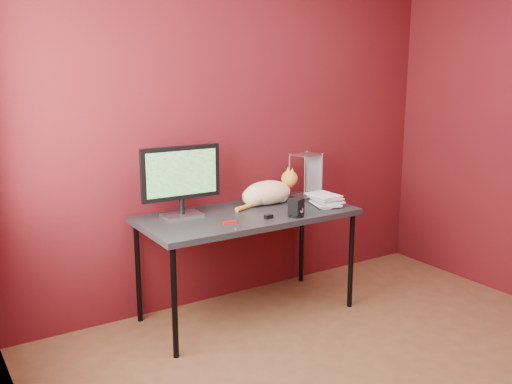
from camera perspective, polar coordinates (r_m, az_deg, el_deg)
room at (r=2.87m, az=16.28°, el=5.93°), size 3.52×3.52×2.61m
desk at (r=3.96m, az=-0.85°, el=-2.79°), size 1.50×0.70×0.75m
monitor at (r=3.82m, az=-7.51°, el=1.42°), size 0.55×0.19×0.48m
cat at (r=4.16m, az=1.20°, el=-0.03°), size 0.56×0.23×0.26m
skull_mug at (r=3.86m, az=4.11°, el=-1.80°), size 0.09×0.09×0.08m
speaker at (r=3.85m, az=4.04°, el=-1.63°), size 0.11×0.11×0.12m
book_stack at (r=4.07m, az=6.04°, el=4.97°), size 0.23×0.27×0.93m
wire_rack at (r=4.41m, az=4.99°, el=1.69°), size 0.22×0.19×0.34m
pocket_knife at (r=3.68m, az=-2.62°, el=-3.06°), size 0.09×0.04×0.02m
black_gadget at (r=3.80m, az=1.27°, el=-2.47°), size 0.06×0.04×0.03m
washer at (r=3.58m, az=-1.95°, el=-3.63°), size 0.04×0.04×0.00m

